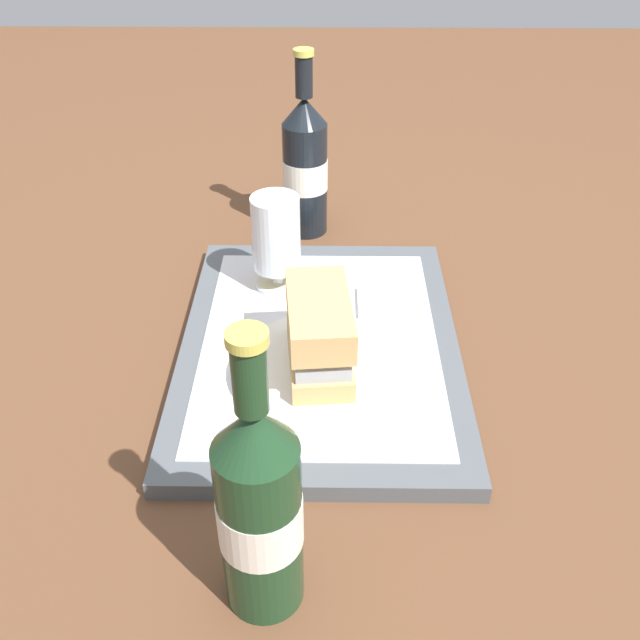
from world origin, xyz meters
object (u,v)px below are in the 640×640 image
object	(u,v)px
sandwich	(319,330)
second_bottle	(259,507)
plate	(319,369)
beer_glass	(276,238)
beer_bottle	(305,165)

from	to	relation	value
sandwich	second_bottle	distance (m)	0.26
plate	second_bottle	distance (m)	0.27
sandwich	plate	bearing A→B (deg)	-180.00
plate	beer_glass	distance (m)	0.19
beer_bottle	second_bottle	world-z (taller)	same
plate	second_bottle	xyz separation A→B (m)	(-0.25, 0.04, 0.08)
plate	sandwich	xyz separation A→B (m)	(0.00, 0.00, 0.05)
plate	beer_glass	size ratio (longest dim) A/B	1.52
sandwich	beer_glass	distance (m)	0.18
beer_bottle	beer_glass	bearing A→B (deg)	171.01
second_bottle	plate	bearing A→B (deg)	-9.18
beer_glass	second_bottle	xyz separation A→B (m)	(-0.43, -0.01, 0.01)
sandwich	beer_bottle	size ratio (longest dim) A/B	0.51
beer_bottle	second_bottle	distance (m)	0.62
plate	beer_glass	bearing A→B (deg)	17.54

